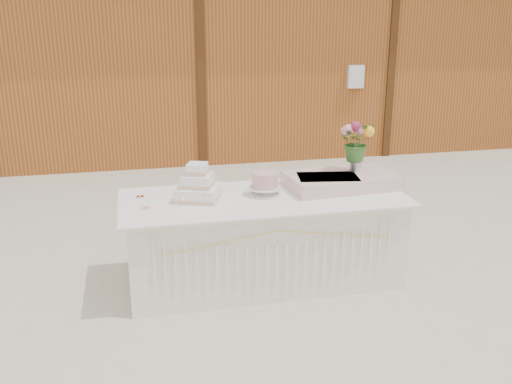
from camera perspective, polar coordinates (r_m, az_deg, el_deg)
The scene contains 9 objects.
ground at distance 5.09m, azimuth 0.75°, elevation -8.76°, with size 80.00×80.00×0.00m, color beige.
barn at distance 10.50m, azimuth -7.07°, elevation 14.27°, with size 12.60×4.60×3.30m.
cake_table at distance 4.92m, azimuth 0.78°, elevation -4.75°, with size 2.40×1.00×0.77m.
wedding_cake at distance 4.73m, azimuth -5.84°, elevation 0.48°, with size 0.44×0.44×0.31m.
pink_cake_stand at distance 4.81m, azimuth 0.92°, elevation 0.96°, with size 0.28×0.28×0.20m.
satin_runner at distance 5.10m, azimuth 8.48°, elevation 1.14°, with size 0.95×0.55×0.12m, color beige.
flower_vase at distance 5.19m, azimuth 9.92°, elevation 2.85°, with size 0.10×0.10×0.14m, color #B7B7BC.
bouquet at distance 5.13m, azimuth 10.06°, elevation 5.49°, with size 0.31×0.27×0.35m, color #396C2B.
loose_flowers at distance 4.74m, azimuth -11.27°, elevation -0.93°, with size 0.14×0.35×0.02m, color pink, non-canonical shape.
Camera 1 is at (-1.06, -4.43, 2.25)m, focal length 40.00 mm.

